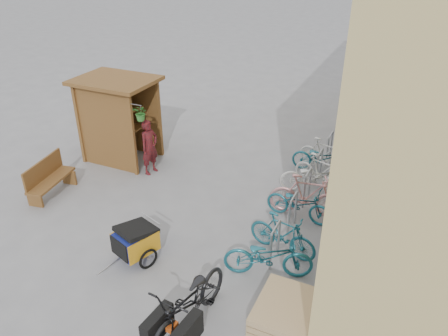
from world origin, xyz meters
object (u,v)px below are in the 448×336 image
at_px(bike_2, 299,204).
at_px(bike_3, 307,196).
at_px(bike_1, 283,234).
at_px(bench, 48,178).
at_px(person_kiosk, 150,147).
at_px(bike_5, 321,172).
at_px(pallet_stack, 287,313).
at_px(cargo_bike, 189,305).
at_px(bike_7, 324,154).
at_px(kiosk, 115,108).
at_px(bike_4, 313,178).
at_px(bike_0, 268,256).
at_px(bike_6, 321,159).
at_px(shopping_carts, 365,125).
at_px(child_trailer, 135,240).

bearing_deg(bike_2, bike_3, -22.34).
distance_m(bike_1, bike_3, 1.55).
relative_size(bench, person_kiosk, 0.99).
bearing_deg(bike_5, pallet_stack, -154.82).
bearing_deg(cargo_bike, bike_7, 89.62).
relative_size(kiosk, bike_5, 1.62).
bearing_deg(bike_4, bike_1, 167.10).
bearing_deg(bike_5, bike_0, -163.74).
relative_size(kiosk, bike_7, 1.70).
xyz_separation_m(pallet_stack, bike_6, (-0.76, 5.47, 0.21)).
distance_m(bike_2, bike_7, 2.67).
relative_size(shopping_carts, bike_7, 1.40).
distance_m(kiosk, bike_5, 5.86).
distance_m(person_kiosk, bike_7, 4.80).
height_order(bike_0, bike_3, bike_3).
bearing_deg(bike_6, bike_0, -179.72).
bearing_deg(kiosk, child_trailer, -49.66).
relative_size(shopping_carts, person_kiosk, 1.33).
distance_m(child_trailer, bike_5, 5.08).
xyz_separation_m(person_kiosk, bike_0, (4.30, -2.53, -0.32)).
bearing_deg(shopping_carts, child_trailer, -113.35).
bearing_deg(bike_3, person_kiosk, 77.39).
xyz_separation_m(pallet_stack, bench, (-6.68, 1.48, 0.27)).
height_order(kiosk, bike_4, kiosk).
xyz_separation_m(shopping_carts, bike_6, (-0.76, -2.41, -0.21)).
height_order(pallet_stack, child_trailer, child_trailer).
distance_m(shopping_carts, bike_3, 4.63).
height_order(bike_5, bike_7, bike_5).
height_order(bike_5, bike_6, bike_5).
bearing_deg(bike_2, shopping_carts, -3.37).
xyz_separation_m(cargo_bike, bike_2, (0.73, 3.87, -0.13)).
relative_size(child_trailer, bike_5, 0.92).
distance_m(kiosk, cargo_bike, 6.82).
relative_size(bike_0, bike_7, 1.17).
relative_size(bike_1, bike_2, 0.96).
xyz_separation_m(bike_0, bike_4, (0.01, 3.34, -0.01)).
distance_m(cargo_bike, bike_6, 6.31).
distance_m(pallet_stack, bike_0, 1.22).
xyz_separation_m(bike_2, bike_5, (0.12, 1.57, 0.05)).
relative_size(bike_3, bike_5, 1.13).
distance_m(bench, bike_3, 6.37).
bearing_deg(bench, bike_0, -14.25).
xyz_separation_m(bike_1, bike_5, (0.09, 2.89, 0.01)).
relative_size(bike_2, bike_6, 0.97).
distance_m(bench, cargo_bike, 5.74).
bearing_deg(bike_4, bike_5, -33.97).
xyz_separation_m(child_trailer, bike_4, (2.59, 4.00, -0.02)).
relative_size(bike_3, bike_7, 1.18).
bearing_deg(person_kiosk, kiosk, 85.77).
distance_m(cargo_bike, bike_1, 2.66).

